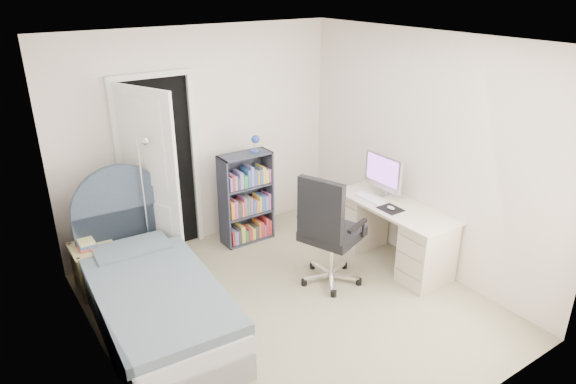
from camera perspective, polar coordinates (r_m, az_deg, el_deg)
room_shell at (r=4.54m, az=0.29°, el=0.52°), size 3.50×3.70×2.60m
door at (r=5.61m, az=-14.76°, el=1.84°), size 0.92×0.78×2.06m
bed at (r=4.89m, az=-14.73°, el=-11.32°), size 1.09×2.13×1.28m
nightstand at (r=5.52m, az=-20.91°, el=-6.69°), size 0.41×0.41×0.60m
floor_lamp at (r=5.50m, az=-15.17°, el=-3.18°), size 0.22×0.22×1.55m
bookcase at (r=6.10m, az=-4.57°, el=-1.01°), size 0.62×0.26×1.31m
desk at (r=5.80m, az=11.50°, el=-4.20°), size 0.57×1.42×1.16m
office_chair at (r=5.13m, az=4.42°, el=-3.91°), size 0.70×0.70×1.22m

